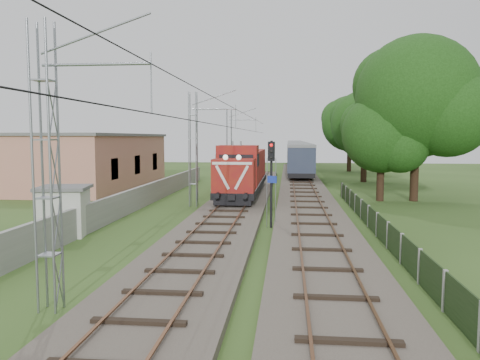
# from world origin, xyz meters

# --- Properties ---
(ground) EXTENTS (140.00, 140.00, 0.00)m
(ground) POSITION_xyz_m (0.00, 0.00, 0.00)
(ground) COLOR #2F491B
(ground) RESTS_ON ground
(track_main) EXTENTS (4.20, 70.00, 0.45)m
(track_main) POSITION_xyz_m (0.00, 7.00, 0.18)
(track_main) COLOR #6B6054
(track_main) RESTS_ON ground
(track_side) EXTENTS (4.20, 80.00, 0.45)m
(track_side) POSITION_xyz_m (5.00, 20.00, 0.18)
(track_side) COLOR #6B6054
(track_side) RESTS_ON ground
(catenary) EXTENTS (3.31, 70.00, 8.00)m
(catenary) POSITION_xyz_m (-2.95, 12.00, 4.05)
(catenary) COLOR gray
(catenary) RESTS_ON ground
(boundary_wall) EXTENTS (0.25, 40.00, 1.50)m
(boundary_wall) POSITION_xyz_m (-6.50, 12.00, 0.75)
(boundary_wall) COLOR #9E9E99
(boundary_wall) RESTS_ON ground
(station_building) EXTENTS (8.40, 20.40, 5.22)m
(station_building) POSITION_xyz_m (-15.00, 24.00, 2.63)
(station_building) COLOR tan
(station_building) RESTS_ON ground
(fence) EXTENTS (0.12, 32.00, 1.20)m
(fence) POSITION_xyz_m (8.00, 3.00, 0.60)
(fence) COLOR black
(fence) RESTS_ON ground
(locomotive) EXTENTS (2.88, 16.45, 4.18)m
(locomotive) POSITION_xyz_m (0.00, 17.85, 2.17)
(locomotive) COLOR black
(locomotive) RESTS_ON ground
(coach_rake) EXTENTS (2.99, 66.73, 3.46)m
(coach_rake) POSITION_xyz_m (5.00, 61.70, 2.49)
(coach_rake) COLOR black
(coach_rake) RESTS_ON ground
(signal_post) EXTENTS (0.50, 0.40, 4.69)m
(signal_post) POSITION_xyz_m (2.73, 4.69, 3.22)
(signal_post) COLOR black
(signal_post) RESTS_ON ground
(relay_hut) EXTENTS (2.80, 2.80, 2.46)m
(relay_hut) POSITION_xyz_m (-7.40, 1.71, 1.24)
(relay_hut) COLOR beige
(relay_hut) RESTS_ON ground
(tree_a) EXTENTS (6.30, 6.00, 8.17)m
(tree_a) POSITION_xyz_m (10.73, 16.28, 5.09)
(tree_a) COLOR #3A2718
(tree_a) RESTS_ON ground
(tree_b) EXTENTS (9.64, 9.18, 12.49)m
(tree_b) POSITION_xyz_m (13.34, 16.50, 7.80)
(tree_b) COLOR #3A2718
(tree_b) RESTS_ON ground
(tree_c) EXTENTS (7.68, 7.32, 9.96)m
(tree_c) POSITION_xyz_m (11.95, 31.89, 6.21)
(tree_c) COLOR #3A2718
(tree_c) RESTS_ON ground
(tree_d) EXTENTS (8.31, 7.91, 10.77)m
(tree_d) POSITION_xyz_m (12.40, 47.81, 6.72)
(tree_d) COLOR #3A2718
(tree_d) RESTS_ON ground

